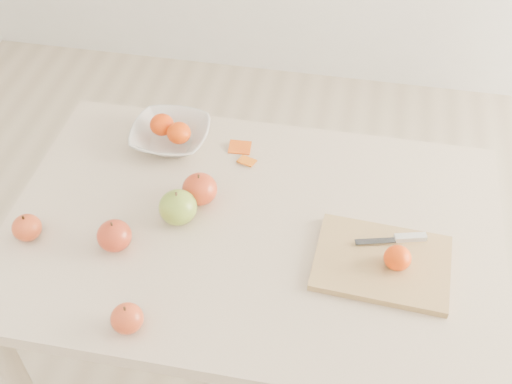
# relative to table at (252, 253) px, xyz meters

# --- Properties ---
(ground) EXTENTS (3.50, 3.50, 0.00)m
(ground) POSITION_rel_table_xyz_m (0.00, 0.00, -0.65)
(ground) COLOR #C6B293
(ground) RESTS_ON ground
(table) EXTENTS (1.20, 0.80, 0.75)m
(table) POSITION_rel_table_xyz_m (0.00, 0.00, 0.00)
(table) COLOR beige
(table) RESTS_ON ground
(cutting_board) EXTENTS (0.32, 0.24, 0.02)m
(cutting_board) POSITION_rel_table_xyz_m (0.31, -0.06, 0.11)
(cutting_board) COLOR tan
(cutting_board) RESTS_ON table
(board_tangerine) EXTENTS (0.06, 0.06, 0.05)m
(board_tangerine) POSITION_rel_table_xyz_m (0.34, -0.07, 0.14)
(board_tangerine) COLOR #D83A07
(board_tangerine) RESTS_ON cutting_board
(fruit_bowl) EXTENTS (0.21, 0.21, 0.05)m
(fruit_bowl) POSITION_rel_table_xyz_m (-0.28, 0.26, 0.12)
(fruit_bowl) COLOR silver
(fruit_bowl) RESTS_ON table
(bowl_tangerine_near) EXTENTS (0.07, 0.07, 0.06)m
(bowl_tangerine_near) POSITION_rel_table_xyz_m (-0.30, 0.27, 0.15)
(bowl_tangerine_near) COLOR #E93D08
(bowl_tangerine_near) RESTS_ON fruit_bowl
(bowl_tangerine_far) EXTENTS (0.07, 0.07, 0.06)m
(bowl_tangerine_far) POSITION_rel_table_xyz_m (-0.25, 0.25, 0.15)
(bowl_tangerine_far) COLOR #D84207
(bowl_tangerine_far) RESTS_ON fruit_bowl
(orange_peel_a) EXTENTS (0.06, 0.05, 0.01)m
(orange_peel_a) POSITION_rel_table_xyz_m (-0.09, 0.27, 0.10)
(orange_peel_a) COLOR #DF530F
(orange_peel_a) RESTS_ON table
(orange_peel_b) EXTENTS (0.05, 0.05, 0.01)m
(orange_peel_b) POSITION_rel_table_xyz_m (-0.06, 0.22, 0.10)
(orange_peel_b) COLOR #D7620F
(orange_peel_b) RESTS_ON table
(paring_knife) EXTENTS (0.17, 0.06, 0.01)m
(paring_knife) POSITION_rel_table_xyz_m (0.36, 0.01, 0.12)
(paring_knife) COLOR silver
(paring_knife) RESTS_ON cutting_board
(apple_green) EXTENTS (0.09, 0.09, 0.08)m
(apple_green) POSITION_rel_table_xyz_m (-0.18, -0.01, 0.14)
(apple_green) COLOR olive
(apple_green) RESTS_ON table
(apple_red_b) EXTENTS (0.08, 0.08, 0.07)m
(apple_red_b) POSITION_rel_table_xyz_m (-0.30, -0.12, 0.14)
(apple_red_b) COLOR maroon
(apple_red_b) RESTS_ON table
(apple_red_d) EXTENTS (0.07, 0.07, 0.06)m
(apple_red_d) POSITION_rel_table_xyz_m (-0.52, -0.13, 0.13)
(apple_red_d) COLOR maroon
(apple_red_d) RESTS_ON table
(apple_red_c) EXTENTS (0.07, 0.07, 0.06)m
(apple_red_c) POSITION_rel_table_xyz_m (-0.20, -0.33, 0.13)
(apple_red_c) COLOR maroon
(apple_red_c) RESTS_ON table
(apple_red_a) EXTENTS (0.09, 0.09, 0.08)m
(apple_red_a) POSITION_rel_table_xyz_m (-0.14, 0.06, 0.14)
(apple_red_a) COLOR #A7181C
(apple_red_a) RESTS_ON table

